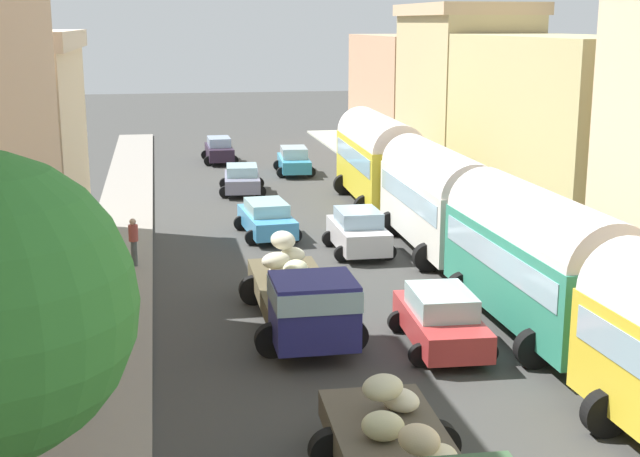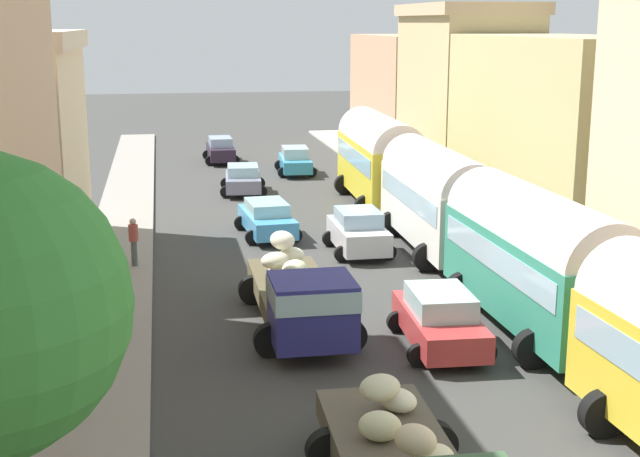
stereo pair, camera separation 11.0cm
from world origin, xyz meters
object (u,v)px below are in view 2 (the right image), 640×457
at_px(cargo_truck_1, 301,296).
at_px(car_4, 358,232).
at_px(parked_bus_3, 379,155).
at_px(car_2, 221,150).
at_px(car_0, 267,218).
at_px(parked_bus_2, 437,194).
at_px(pedestrian_3, 134,240).
at_px(car_5, 295,161).
at_px(car_3, 440,319).
at_px(parked_bus_1, 536,254).
at_px(car_1, 243,179).
at_px(pedestrian_1, 101,250).
at_px(pedestrian_2, 81,373).

height_order(cargo_truck_1, car_4, cargo_truck_1).
bearing_deg(parked_bus_3, car_2, 114.26).
distance_m(parked_bus_3, car_4, 9.34).
bearing_deg(car_0, parked_bus_2, -30.62).
bearing_deg(pedestrian_3, car_5, 65.59).
height_order(car_3, pedestrian_3, pedestrian_3).
distance_m(car_3, car_4, 10.09).
distance_m(car_0, car_4, 4.49).
distance_m(parked_bus_1, car_5, 27.58).
height_order(car_1, car_4, car_4).
distance_m(parked_bus_1, parked_bus_3, 18.00).
height_order(car_0, pedestrian_3, pedestrian_3).
bearing_deg(pedestrian_1, parked_bus_3, 41.38).
distance_m(car_0, car_5, 15.25).
distance_m(car_1, pedestrian_1, 16.02).
relative_size(parked_bus_2, parked_bus_3, 0.96).
xyz_separation_m(parked_bus_1, car_5, (-2.60, 27.42, -1.45)).
xyz_separation_m(cargo_truck_1, pedestrian_3, (-4.74, 7.69, -0.09)).
distance_m(parked_bus_1, parked_bus_2, 9.00).
bearing_deg(car_4, car_2, 98.73).
bearing_deg(pedestrian_3, pedestrian_2, -93.99).
bearing_deg(car_3, car_1, 97.75).
relative_size(cargo_truck_1, pedestrian_2, 4.15).
bearing_deg(car_2, car_4, -81.27).
bearing_deg(parked_bus_1, parked_bus_3, 90.00).
distance_m(car_2, pedestrian_3, 24.46).
height_order(car_0, car_5, car_5).
distance_m(cargo_truck_1, car_1, 21.26).
xyz_separation_m(car_5, pedestrian_3, (-8.61, -18.98, 0.30)).
distance_m(car_5, pedestrian_3, 20.84).
bearing_deg(car_1, car_2, 92.25).
bearing_deg(car_1, pedestrian_2, -103.08).
distance_m(parked_bus_1, pedestrian_2, 12.63).
relative_size(parked_bus_2, car_4, 2.25).
distance_m(parked_bus_2, car_4, 3.28).
bearing_deg(parked_bus_3, car_3, -99.04).
bearing_deg(car_0, car_1, 90.54).
bearing_deg(car_5, car_0, -102.94).
height_order(car_1, car_3, car_3).
bearing_deg(pedestrian_3, car_0, 38.38).
bearing_deg(cargo_truck_1, car_0, 87.76).
bearing_deg(pedestrian_2, car_1, 76.92).
relative_size(parked_bus_3, cargo_truck_1, 1.20).
distance_m(parked_bus_2, car_5, 18.66).
distance_m(parked_bus_3, car_3, 19.12).
bearing_deg(car_2, pedestrian_3, -101.07).
bearing_deg(parked_bus_3, cargo_truck_1, -110.59).
distance_m(cargo_truck_1, car_2, 31.70).
bearing_deg(car_0, parked_bus_3, 42.13).
bearing_deg(parked_bus_2, parked_bus_3, 90.00).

